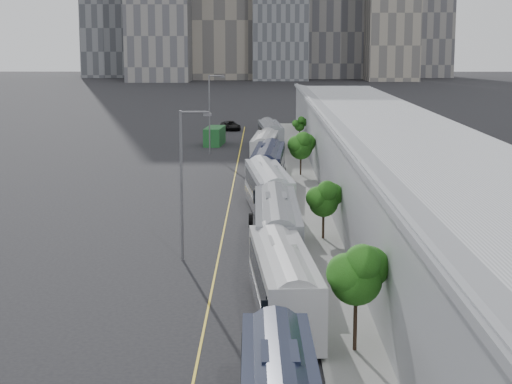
{
  "coord_description": "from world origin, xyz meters",
  "views": [
    {
      "loc": [
        1.35,
        -6.53,
        14.0
      ],
      "look_at": [
        0.92,
        55.83,
        3.0
      ],
      "focal_mm": 60.0,
      "sensor_mm": 36.0,
      "label": 1
    }
  ],
  "objects_px": {
    "bus_6": "(265,151)",
    "shipping_container": "(215,136)",
    "street_lamp_far": "(211,109)",
    "bus_7": "(270,138)",
    "bus_5": "(268,170)",
    "bus_4": "(268,194)",
    "street_lamp_near": "(184,176)",
    "bus_3": "(277,234)",
    "suv": "(231,126)",
    "bus_2": "(283,289)"
  },
  "relations": [
    {
      "from": "bus_6",
      "to": "shipping_container",
      "type": "xyz_separation_m",
      "value": [
        -6.83,
        18.72,
        -0.31
      ]
    },
    {
      "from": "street_lamp_far",
      "to": "bus_7",
      "type": "bearing_deg",
      "value": 32.3
    },
    {
      "from": "bus_5",
      "to": "street_lamp_far",
      "type": "height_order",
      "value": "street_lamp_far"
    },
    {
      "from": "bus_4",
      "to": "bus_5",
      "type": "distance_m",
      "value": 13.24
    },
    {
      "from": "street_lamp_near",
      "to": "bus_3",
      "type": "bearing_deg",
      "value": 0.05
    },
    {
      "from": "bus_6",
      "to": "street_lamp_near",
      "type": "relative_size",
      "value": 1.29
    },
    {
      "from": "bus_7",
      "to": "suv",
      "type": "xyz_separation_m",
      "value": [
        -6.15,
        24.44,
        -0.81
      ]
    },
    {
      "from": "bus_5",
      "to": "street_lamp_near",
      "type": "relative_size",
      "value": 1.43
    },
    {
      "from": "bus_4",
      "to": "shipping_container",
      "type": "distance_m",
      "value": 48.11
    },
    {
      "from": "bus_6",
      "to": "street_lamp_near",
      "type": "xyz_separation_m",
      "value": [
        -5.31,
        -43.91,
        4.03
      ]
    },
    {
      "from": "bus_2",
      "to": "bus_7",
      "type": "xyz_separation_m",
      "value": [
        0.06,
        70.07,
        -0.07
      ]
    },
    {
      "from": "street_lamp_near",
      "to": "suv",
      "type": "bearing_deg",
      "value": 90.03
    },
    {
      "from": "bus_3",
      "to": "shipping_container",
      "type": "distance_m",
      "value": 63.07
    },
    {
      "from": "bus_3",
      "to": "bus_7",
      "type": "xyz_separation_m",
      "value": [
        0.17,
        58.07,
        -0.17
      ]
    },
    {
      "from": "bus_3",
      "to": "street_lamp_far",
      "type": "distance_m",
      "value": 53.95
    },
    {
      "from": "bus_3",
      "to": "bus_7",
      "type": "height_order",
      "value": "bus_3"
    },
    {
      "from": "bus_2",
      "to": "bus_4",
      "type": "relative_size",
      "value": 0.96
    },
    {
      "from": "bus_2",
      "to": "bus_7",
      "type": "distance_m",
      "value": 70.07
    },
    {
      "from": "bus_4",
      "to": "suv",
      "type": "xyz_separation_m",
      "value": [
        -5.53,
        67.48,
        -0.95
      ]
    },
    {
      "from": "bus_2",
      "to": "bus_3",
      "type": "height_order",
      "value": "bus_3"
    },
    {
      "from": "bus_5",
      "to": "shipping_container",
      "type": "xyz_separation_m",
      "value": [
        -7.13,
        34.36,
        -0.47
      ]
    },
    {
      "from": "bus_2",
      "to": "bus_4",
      "type": "bearing_deg",
      "value": 86.77
    },
    {
      "from": "bus_3",
      "to": "street_lamp_near",
      "type": "distance_m",
      "value": 7.07
    },
    {
      "from": "bus_3",
      "to": "suv",
      "type": "relative_size",
      "value": 2.63
    },
    {
      "from": "bus_2",
      "to": "bus_3",
      "type": "distance_m",
      "value": 12.0
    },
    {
      "from": "bus_7",
      "to": "shipping_container",
      "type": "relative_size",
      "value": 1.96
    },
    {
      "from": "bus_6",
      "to": "shipping_container",
      "type": "relative_size",
      "value": 1.95
    },
    {
      "from": "bus_2",
      "to": "bus_6",
      "type": "xyz_separation_m",
      "value": [
        -0.74,
        55.9,
        -0.08
      ]
    },
    {
      "from": "bus_4",
      "to": "shipping_container",
      "type": "height_order",
      "value": "bus_4"
    },
    {
      "from": "bus_6",
      "to": "shipping_container",
      "type": "bearing_deg",
      "value": 114.09
    },
    {
      "from": "bus_3",
      "to": "shipping_container",
      "type": "relative_size",
      "value": 2.15
    },
    {
      "from": "street_lamp_near",
      "to": "street_lamp_far",
      "type": "height_order",
      "value": "street_lamp_far"
    },
    {
      "from": "suv",
      "to": "bus_6",
      "type": "bearing_deg",
      "value": -97.44
    },
    {
      "from": "bus_3",
      "to": "bus_7",
      "type": "relative_size",
      "value": 1.1
    },
    {
      "from": "bus_7",
      "to": "street_lamp_far",
      "type": "distance_m",
      "value": 9.83
    },
    {
      "from": "bus_4",
      "to": "bus_5",
      "type": "xyz_separation_m",
      "value": [
        0.12,
        13.24,
        0.01
      ]
    },
    {
      "from": "bus_5",
      "to": "bus_6",
      "type": "xyz_separation_m",
      "value": [
        -0.3,
        15.64,
        -0.16
      ]
    },
    {
      "from": "bus_2",
      "to": "shipping_container",
      "type": "height_order",
      "value": "bus_2"
    },
    {
      "from": "street_lamp_far",
      "to": "shipping_container",
      "type": "xyz_separation_m",
      "value": [
        -0.08,
        9.33,
        -4.42
      ]
    },
    {
      "from": "bus_2",
      "to": "bus_3",
      "type": "bearing_deg",
      "value": 86.13
    },
    {
      "from": "bus_7",
      "to": "bus_6",
      "type": "bearing_deg",
      "value": -97.23
    },
    {
      "from": "bus_3",
      "to": "street_lamp_far",
      "type": "height_order",
      "value": "street_lamp_far"
    },
    {
      "from": "street_lamp_near",
      "to": "bus_7",
      "type": "bearing_deg",
      "value": 84.0
    },
    {
      "from": "bus_5",
      "to": "bus_7",
      "type": "height_order",
      "value": "bus_5"
    },
    {
      "from": "bus_4",
      "to": "street_lamp_far",
      "type": "distance_m",
      "value": 39.09
    },
    {
      "from": "bus_5",
      "to": "bus_6",
      "type": "height_order",
      "value": "bus_5"
    },
    {
      "from": "bus_2",
      "to": "bus_5",
      "type": "bearing_deg",
      "value": 86.21
    },
    {
      "from": "bus_3",
      "to": "bus_6",
      "type": "distance_m",
      "value": 43.91
    },
    {
      "from": "street_lamp_near",
      "to": "street_lamp_far",
      "type": "relative_size",
      "value": 0.98
    },
    {
      "from": "bus_2",
      "to": "street_lamp_far",
      "type": "xyz_separation_m",
      "value": [
        -7.49,
        65.29,
        4.03
      ]
    }
  ]
}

